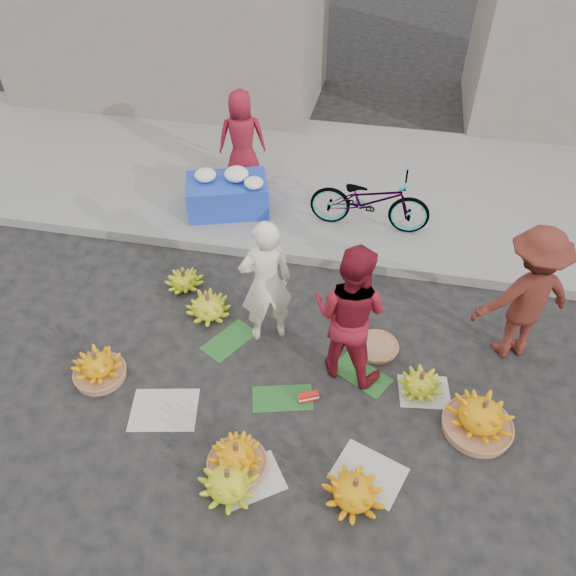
% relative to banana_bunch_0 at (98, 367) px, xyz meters
% --- Properties ---
extents(ground, '(80.00, 80.00, 0.00)m').
position_rel_banana_bunch_0_xyz_m(ground, '(2.16, 0.32, -0.17)').
color(ground, black).
rests_on(ground, ground).
extents(curb, '(40.00, 0.25, 0.15)m').
position_rel_banana_bunch_0_xyz_m(curb, '(2.16, 2.52, -0.09)').
color(curb, gray).
rests_on(curb, ground).
extents(sidewalk, '(40.00, 4.00, 0.12)m').
position_rel_banana_bunch_0_xyz_m(sidewalk, '(2.16, 4.62, -0.11)').
color(sidewalk, gray).
rests_on(sidewalk, ground).
extents(newspaper_scatter, '(3.20, 1.80, 0.00)m').
position_rel_banana_bunch_0_xyz_m(newspaper_scatter, '(2.16, -0.48, -0.16)').
color(newspaper_scatter, beige).
rests_on(newspaper_scatter, ground).
extents(banana_leaves, '(2.00, 1.00, 0.00)m').
position_rel_banana_bunch_0_xyz_m(banana_leaves, '(2.06, 0.52, -0.16)').
color(banana_leaves, '#1B521E').
rests_on(banana_leaves, ground).
extents(banana_bunch_0, '(0.57, 0.57, 0.40)m').
position_rel_banana_bunch_0_xyz_m(banana_bunch_0, '(0.00, 0.00, 0.00)').
color(banana_bunch_0, '#935E3D').
rests_on(banana_bunch_0, ground).
extents(banana_bunch_1, '(0.72, 0.72, 0.35)m').
position_rel_banana_bunch_0_xyz_m(banana_bunch_1, '(1.79, -1.02, -0.01)').
color(banana_bunch_1, '#9AB519').
rests_on(banana_bunch_1, ground).
extents(banana_bunch_2, '(0.64, 0.64, 0.40)m').
position_rel_banana_bunch_0_xyz_m(banana_bunch_2, '(1.80, -0.77, 0.00)').
color(banana_bunch_2, '#935E3D').
rests_on(banana_bunch_2, ground).
extents(banana_bunch_3, '(0.68, 0.68, 0.35)m').
position_rel_banana_bunch_0_xyz_m(banana_bunch_3, '(2.94, -0.87, -0.01)').
color(banana_bunch_3, '#EDA00B').
rests_on(banana_bunch_3, ground).
extents(banana_bunch_4, '(0.71, 0.71, 0.47)m').
position_rel_banana_bunch_0_xyz_m(banana_bunch_4, '(4.09, 0.14, 0.04)').
color(banana_bunch_4, '#935E3D').
rests_on(banana_bunch_4, ground).
extents(banana_bunch_5, '(0.55, 0.55, 0.30)m').
position_rel_banana_bunch_0_xyz_m(banana_bunch_5, '(3.50, 0.53, -0.04)').
color(banana_bunch_5, '#9AB519').
rests_on(banana_bunch_5, ground).
extents(banana_bunch_6, '(0.65, 0.65, 0.35)m').
position_rel_banana_bunch_0_xyz_m(banana_bunch_6, '(0.89, 1.19, -0.01)').
color(banana_bunch_6, '#9AB519').
rests_on(banana_bunch_6, ground).
extents(banana_bunch_7, '(0.44, 0.44, 0.28)m').
position_rel_banana_bunch_0_xyz_m(banana_bunch_7, '(0.42, 1.62, -0.05)').
color(banana_bunch_7, '#9AB519').
rests_on(banana_bunch_7, ground).
extents(basket_spare, '(0.57, 0.57, 0.06)m').
position_rel_banana_bunch_0_xyz_m(basket_spare, '(2.99, 1.04, -0.14)').
color(basket_spare, '#935E3D').
rests_on(basket_spare, ground).
extents(incense_stack, '(0.23, 0.16, 0.09)m').
position_rel_banana_bunch_0_xyz_m(incense_stack, '(2.33, 0.16, -0.11)').
color(incense_stack, red).
rests_on(incense_stack, ground).
extents(vendor_cream, '(0.71, 0.61, 1.64)m').
position_rel_banana_bunch_0_xyz_m(vendor_cream, '(1.68, 1.02, 0.65)').
color(vendor_cream, white).
rests_on(vendor_cream, ground).
extents(vendor_red, '(0.98, 0.86, 1.72)m').
position_rel_banana_bunch_0_xyz_m(vendor_red, '(2.65, 0.69, 0.69)').
color(vendor_red, maroon).
rests_on(vendor_red, ground).
extents(man_striped, '(1.26, 1.01, 1.70)m').
position_rel_banana_bunch_0_xyz_m(man_striped, '(4.48, 1.36, 0.69)').
color(man_striped, '#9F2D1C').
rests_on(man_striped, ground).
extents(flower_table, '(1.36, 1.08, 0.69)m').
position_rel_banana_bunch_0_xyz_m(flower_table, '(0.53, 3.33, 0.24)').
color(flower_table, '#1C3CBB').
rests_on(flower_table, sidewalk).
extents(grey_bucket, '(0.32, 0.32, 0.37)m').
position_rel_banana_bunch_0_xyz_m(grey_bucket, '(0.12, 3.25, 0.14)').
color(grey_bucket, slate).
rests_on(grey_bucket, sidewalk).
extents(flower_vendor, '(0.85, 0.68, 1.51)m').
position_rel_banana_bunch_0_xyz_m(flower_vendor, '(0.55, 4.17, 0.71)').
color(flower_vendor, maroon).
rests_on(flower_vendor, sidewalk).
extents(bicycle, '(0.63, 1.72, 0.90)m').
position_rel_banana_bunch_0_xyz_m(bicycle, '(2.64, 3.32, 0.40)').
color(bicycle, gray).
rests_on(bicycle, sidewalk).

